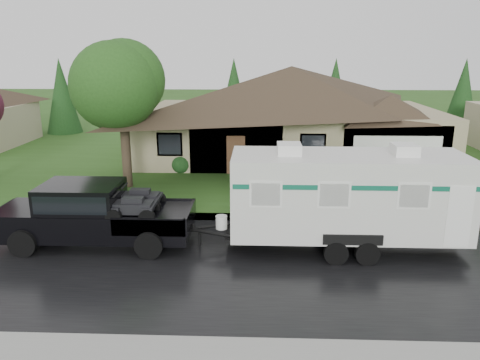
# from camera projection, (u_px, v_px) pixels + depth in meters

# --- Properties ---
(ground) EXTENTS (140.00, 140.00, 0.00)m
(ground) POSITION_uv_depth(u_px,v_px,m) (258.00, 240.00, 16.97)
(ground) COLOR #284D18
(ground) RESTS_ON ground
(road) EXTENTS (140.00, 8.00, 0.01)m
(road) POSITION_uv_depth(u_px,v_px,m) (258.00, 264.00, 15.04)
(road) COLOR black
(road) RESTS_ON ground
(curb) EXTENTS (140.00, 0.50, 0.15)m
(curb) POSITION_uv_depth(u_px,v_px,m) (258.00, 217.00, 19.12)
(curb) COLOR gray
(curb) RESTS_ON ground
(lawn) EXTENTS (140.00, 26.00, 0.15)m
(lawn) POSITION_uv_depth(u_px,v_px,m) (258.00, 152.00, 31.40)
(lawn) COLOR #284D18
(lawn) RESTS_ON ground
(house_main) EXTENTS (19.44, 10.80, 6.90)m
(house_main) POSITION_uv_depth(u_px,v_px,m) (296.00, 102.00, 29.26)
(house_main) COLOR tan
(house_main) RESTS_ON lawn
(tree_left_green) EXTENTS (4.28, 4.28, 7.08)m
(tree_left_green) POSITION_uv_depth(u_px,v_px,m) (122.00, 86.00, 21.96)
(tree_left_green) COLOR #382B1E
(tree_left_green) RESTS_ON lawn
(shrub_row) EXTENTS (13.60, 1.00, 1.00)m
(shrub_row) POSITION_uv_depth(u_px,v_px,m) (295.00, 164.00, 25.68)
(shrub_row) COLOR #143814
(shrub_row) RESTS_ON lawn
(pickup_truck) EXTENTS (6.67, 2.53, 2.22)m
(pickup_truck) POSITION_uv_depth(u_px,v_px,m) (92.00, 212.00, 16.34)
(pickup_truck) COLOR black
(pickup_truck) RESTS_ON ground
(travel_trailer) EXTENTS (8.22, 2.89, 3.69)m
(travel_trailer) POSITION_uv_depth(u_px,v_px,m) (347.00, 194.00, 15.80)
(travel_trailer) COLOR silver
(travel_trailer) RESTS_ON ground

